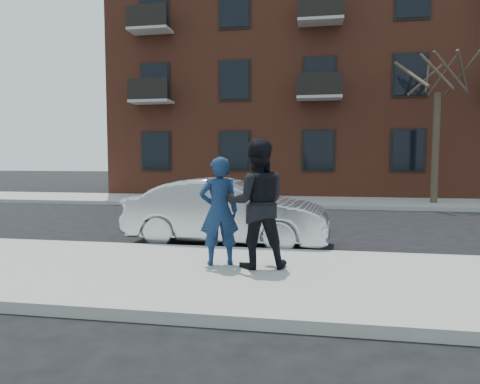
% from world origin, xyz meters
% --- Properties ---
extents(ground, '(100.00, 100.00, 0.00)m').
position_xyz_m(ground, '(0.00, 0.00, 0.00)').
color(ground, black).
rests_on(ground, ground).
extents(near_sidewalk, '(50.00, 3.50, 0.15)m').
position_xyz_m(near_sidewalk, '(0.00, -0.25, 0.07)').
color(near_sidewalk, gray).
rests_on(near_sidewalk, ground).
extents(near_curb, '(50.00, 0.10, 0.15)m').
position_xyz_m(near_curb, '(0.00, 1.55, 0.07)').
color(near_curb, '#999691').
rests_on(near_curb, ground).
extents(far_sidewalk, '(50.00, 3.50, 0.15)m').
position_xyz_m(far_sidewalk, '(0.00, 11.25, 0.07)').
color(far_sidewalk, gray).
rests_on(far_sidewalk, ground).
extents(far_curb, '(50.00, 0.10, 0.15)m').
position_xyz_m(far_curb, '(0.00, 9.45, 0.07)').
color(far_curb, '#999691').
rests_on(far_curb, ground).
extents(apartment_building, '(24.30, 10.30, 12.30)m').
position_xyz_m(apartment_building, '(2.00, 18.00, 6.16)').
color(apartment_building, brown).
rests_on(apartment_building, ground).
extents(street_tree, '(3.60, 3.60, 6.80)m').
position_xyz_m(street_tree, '(4.50, 11.00, 5.52)').
color(street_tree, '#34271E').
rests_on(street_tree, far_sidewalk).
extents(silver_sedan, '(4.42, 1.79, 1.43)m').
position_xyz_m(silver_sedan, '(-1.92, 2.47, 0.71)').
color(silver_sedan, '#B7BABF').
rests_on(silver_sedan, ground).
extents(man_hoodie, '(0.74, 0.60, 1.75)m').
position_xyz_m(man_hoodie, '(-1.59, 0.21, 1.02)').
color(man_hoodie, navy).
rests_on(man_hoodie, near_sidewalk).
extents(man_peacoat, '(1.13, 0.96, 2.02)m').
position_xyz_m(man_peacoat, '(-0.98, 0.16, 1.16)').
color(man_peacoat, black).
rests_on(man_peacoat, near_sidewalk).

